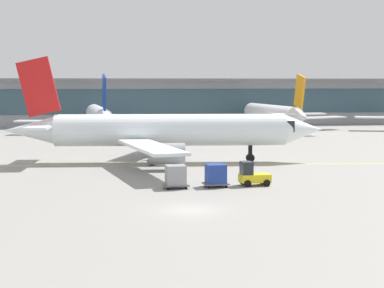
{
  "coord_description": "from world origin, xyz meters",
  "views": [
    {
      "loc": [
        -6.83,
        -43.06,
        8.85
      ],
      "look_at": [
        2.8,
        16.32,
        3.0
      ],
      "focal_mm": 59.55,
      "sensor_mm": 36.0,
      "label": 1
    }
  ],
  "objects": [
    {
      "name": "cargo_dolly_lead",
      "position": [
        3.7,
        9.28,
        1.05
      ],
      "size": [
        2.17,
        1.7,
        1.94
      ],
      "rotation": [
        0.0,
        0.0,
        0.05
      ],
      "color": "#595B60",
      "rests_on": "ground_plane"
    },
    {
      "name": "baggage_tug",
      "position": [
        6.93,
        9.43,
        0.89
      ],
      "size": [
        2.66,
        1.73,
        2.1
      ],
      "rotation": [
        0.0,
        0.0,
        0.05
      ],
      "color": "yellow",
      "rests_on": "ground_plane"
    },
    {
      "name": "taxiway_centreline_stripe",
      "position": [
        2.03,
        24.23,
        0.0
      ],
      "size": [
        109.36,
        12.58,
        0.01
      ],
      "primitive_type": "cube",
      "rotation": [
        0.0,
        0.0,
        -0.11
      ],
      "color": "yellow",
      "rests_on": "ground_plane"
    },
    {
      "name": "terminal_concourse",
      "position": [
        0.0,
        90.08,
        4.92
      ],
      "size": [
        200.8,
        11.0,
        9.6
      ],
      "color": "#9EA3A8",
      "rests_on": "ground_plane"
    },
    {
      "name": "ground_plane",
      "position": [
        0.0,
        0.0,
        0.0
      ],
      "size": [
        400.0,
        400.0,
        0.0
      ],
      "primitive_type": "plane",
      "color": "gray"
    },
    {
      "name": "gate_airplane_3",
      "position": [
        26.43,
        69.75,
        3.08
      ],
      "size": [
        28.72,
        31.0,
        10.26
      ],
      "rotation": [
        0.0,
        0.0,
        1.65
      ],
      "color": "white",
      "rests_on": "ground_plane"
    },
    {
      "name": "gate_airplane_2",
      "position": [
        -5.19,
        68.48,
        3.05
      ],
      "size": [
        28.52,
        30.72,
        10.17
      ],
      "rotation": [
        0.0,
        0.0,
        1.63
      ],
      "color": "silver",
      "rests_on": "ground_plane"
    },
    {
      "name": "taxiing_regional_jet",
      "position": [
        1.58,
        26.28,
        3.5
      ],
      "size": [
        35.22,
        32.55,
        11.66
      ],
      "rotation": [
        0.0,
        0.0,
        -0.11
      ],
      "color": "white",
      "rests_on": "ground_plane"
    },
    {
      "name": "cargo_dolly_trailing",
      "position": [
        0.25,
        9.11,
        1.05
      ],
      "size": [
        2.17,
        1.7,
        1.94
      ],
      "rotation": [
        0.0,
        0.0,
        0.05
      ],
      "color": "#595B60",
      "rests_on": "ground_plane"
    }
  ]
}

